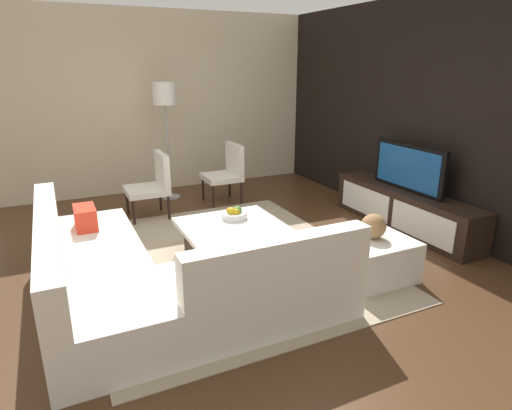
% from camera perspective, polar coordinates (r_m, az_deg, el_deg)
% --- Properties ---
extents(ground_plane, '(14.00, 14.00, 0.00)m').
position_cam_1_polar(ground_plane, '(4.61, -3.74, -7.63)').
color(ground_plane, '#4C301C').
extents(feature_wall_back, '(6.40, 0.12, 2.80)m').
position_cam_1_polar(feature_wall_back, '(5.75, 22.25, 10.82)').
color(feature_wall_back, black).
rests_on(feature_wall_back, ground).
extents(side_wall_left, '(0.12, 5.20, 2.80)m').
position_cam_1_polar(side_wall_left, '(7.30, -12.14, 13.00)').
color(side_wall_left, beige).
rests_on(side_wall_left, ground).
extents(area_rug, '(3.33, 2.78, 0.01)m').
position_cam_1_polar(area_rug, '(4.69, -4.20, -7.09)').
color(area_rug, tan).
rests_on(area_rug, ground).
extents(media_console, '(2.19, 0.44, 0.50)m').
position_cam_1_polar(media_console, '(5.77, 18.86, -0.54)').
color(media_console, black).
rests_on(media_console, ground).
extents(television, '(1.12, 0.06, 0.57)m').
position_cam_1_polar(television, '(5.63, 19.41, 4.65)').
color(television, black).
rests_on(television, media_console).
extents(sectional_couch, '(2.49, 2.35, 0.81)m').
position_cam_1_polar(sectional_couch, '(3.81, -13.40, -9.21)').
color(sectional_couch, white).
rests_on(sectional_couch, ground).
extents(coffee_table, '(0.99, 1.05, 0.38)m').
position_cam_1_polar(coffee_table, '(4.64, -3.10, -4.68)').
color(coffee_table, black).
rests_on(coffee_table, ground).
extents(accent_chair_near, '(0.55, 0.54, 0.87)m').
position_cam_1_polar(accent_chair_near, '(5.99, -13.34, 2.98)').
color(accent_chair_near, black).
rests_on(accent_chair_near, ground).
extents(floor_lamp, '(0.34, 0.34, 1.75)m').
position_cam_1_polar(floor_lamp, '(6.64, -11.87, 13.35)').
color(floor_lamp, '#A5A5AA').
rests_on(floor_lamp, ground).
extents(ottoman, '(0.70, 0.70, 0.40)m').
position_cam_1_polar(ottoman, '(4.41, 14.84, -6.60)').
color(ottoman, white).
rests_on(ottoman, ground).
extents(fruit_bowl, '(0.28, 0.28, 0.14)m').
position_cam_1_polar(fruit_bowl, '(4.75, -2.87, -1.16)').
color(fruit_bowl, silver).
rests_on(fruit_bowl, coffee_table).
extents(accent_chair_far, '(0.54, 0.52, 0.87)m').
position_cam_1_polar(accent_chair_far, '(6.52, -3.79, 4.67)').
color(accent_chair_far, black).
rests_on(accent_chair_far, ground).
extents(decorative_ball, '(0.24, 0.24, 0.24)m').
position_cam_1_polar(decorative_ball, '(4.29, 15.18, -2.70)').
color(decorative_ball, '#997247').
rests_on(decorative_ball, ottoman).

